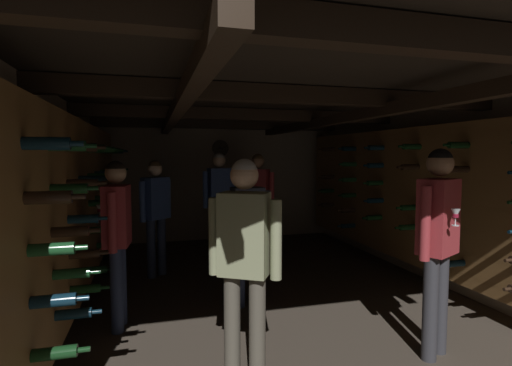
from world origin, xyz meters
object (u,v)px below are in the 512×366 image
at_px(person_guest_near_left, 244,251).
at_px(person_host_center, 248,224).
at_px(person_guest_near_right, 438,231).
at_px(person_guest_far_left, 156,207).
at_px(wine_crate_stack, 246,224).
at_px(display_bottle, 242,192).
at_px(person_guest_rear_center, 219,195).
at_px(person_guest_far_right, 258,196).
at_px(person_guest_mid_left, 117,228).

bearing_deg(person_guest_near_left, person_host_center, 75.12).
xyz_separation_m(person_guest_near_right, person_guest_near_left, (-1.64, 0.00, -0.06)).
distance_m(person_host_center, person_guest_far_left, 1.68).
height_order(wine_crate_stack, display_bottle, display_bottle).
xyz_separation_m(person_guest_near_left, person_guest_rear_center, (0.42, 3.47, 0.05)).
height_order(person_host_center, person_guest_near_left, person_guest_near_left).
xyz_separation_m(wine_crate_stack, person_guest_rear_center, (-0.57, -0.55, 0.60)).
height_order(display_bottle, person_guest_rear_center, person_guest_rear_center).
bearing_deg(person_guest_rear_center, person_host_center, -90.90).
relative_size(person_guest_near_right, person_guest_rear_center, 1.01).
relative_size(person_guest_near_right, person_guest_far_left, 1.08).
bearing_deg(person_guest_far_right, person_host_center, -108.98).
relative_size(person_guest_far_right, person_guest_near_left, 1.03).
xyz_separation_m(person_guest_near_right, person_guest_far_right, (-0.64, 3.23, -0.02)).
height_order(display_bottle, person_guest_near_left, person_guest_near_left).
xyz_separation_m(person_guest_near_left, person_guest_far_left, (-0.58, 2.84, -0.03)).
bearing_deg(person_host_center, display_bottle, 78.19).
bearing_deg(person_guest_near_right, person_host_center, 130.42).
bearing_deg(person_guest_rear_center, person_guest_near_right, -70.69).
height_order(wine_crate_stack, person_guest_far_left, person_guest_far_left).
xyz_separation_m(wine_crate_stack, person_host_center, (-0.61, -2.55, 0.48)).
distance_m(person_guest_near_right, person_guest_rear_center, 3.68).
height_order(person_guest_near_left, person_guest_far_left, person_guest_near_left).
bearing_deg(display_bottle, person_guest_near_left, -102.95).
bearing_deg(person_guest_near_right, display_bottle, 100.26).
xyz_separation_m(person_guest_mid_left, person_guest_rear_center, (1.38, 2.21, 0.07)).
bearing_deg(person_guest_near_right, person_guest_far_right, 101.16).
xyz_separation_m(person_host_center, person_guest_far_right, (0.61, 1.77, 0.11)).
height_order(wine_crate_stack, person_guest_near_right, person_guest_near_right).
bearing_deg(person_guest_mid_left, person_guest_near_left, -52.67).
bearing_deg(person_guest_far_left, person_guest_far_right, 13.95).
relative_size(wine_crate_stack, person_guest_near_right, 0.52).
distance_m(display_bottle, person_guest_rear_center, 0.71).
height_order(display_bottle, person_guest_far_left, person_guest_far_left).
bearing_deg(person_host_center, person_guest_far_left, 124.99).
xyz_separation_m(display_bottle, person_guest_rear_center, (-0.49, -0.51, 0.02)).
distance_m(display_bottle, person_guest_near_left, 4.08).
xyz_separation_m(person_guest_near_left, person_guest_mid_left, (-0.96, 1.25, -0.02)).
xyz_separation_m(person_guest_near_right, person_guest_rear_center, (-1.22, 3.47, -0.01)).
relative_size(person_host_center, person_guest_near_right, 0.90).
relative_size(person_guest_mid_left, person_guest_far_left, 1.01).
height_order(display_bottle, person_guest_near_right, person_guest_near_right).
xyz_separation_m(display_bottle, person_guest_far_right, (0.08, -0.75, 0.00)).
distance_m(wine_crate_stack, person_guest_far_left, 2.03).
height_order(person_guest_near_right, person_guest_far_right, person_guest_near_right).
distance_m(person_guest_near_left, person_guest_rear_center, 3.49).
height_order(person_guest_far_right, person_guest_rear_center, person_guest_rear_center).
relative_size(person_host_center, person_guest_far_right, 0.91).
bearing_deg(person_guest_mid_left, wine_crate_stack, 54.76).
relative_size(display_bottle, person_guest_mid_left, 0.21).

